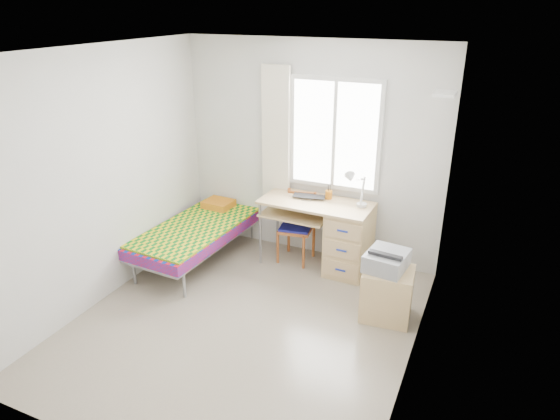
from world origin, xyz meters
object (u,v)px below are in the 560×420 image
object	(u,v)px
desk	(344,236)
printer	(387,260)
bed	(200,229)
chair	(298,222)
cabinet	(387,294)

from	to	relation	value
desk	printer	bearing A→B (deg)	-45.63
bed	desk	size ratio (longest dim) A/B	1.42
desk	printer	distance (m)	0.98
chair	printer	bearing A→B (deg)	-40.80
chair	printer	size ratio (longest dim) A/B	1.86
desk	printer	size ratio (longest dim) A/B	2.81
bed	cabinet	bearing A→B (deg)	-4.43
desk	cabinet	bearing A→B (deg)	-45.39
chair	bed	bearing A→B (deg)	-167.06
chair	desk	bearing A→B (deg)	-14.78
bed	printer	distance (m)	2.39
chair	cabinet	bearing A→B (deg)	-41.16
desk	chair	xyz separation A→B (m)	(-0.59, 0.05, 0.05)
bed	chair	xyz separation A→B (m)	(1.11, 0.46, 0.11)
cabinet	printer	xyz separation A→B (m)	(-0.04, 0.03, 0.36)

